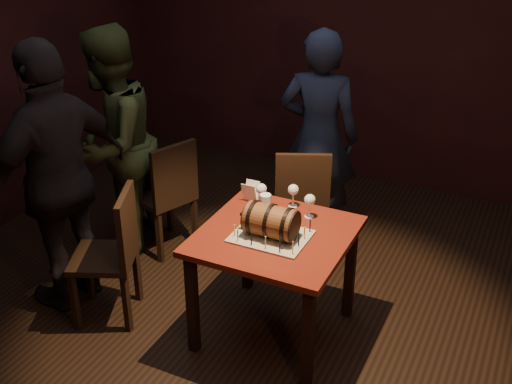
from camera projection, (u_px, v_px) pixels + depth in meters
room_shell at (250, 126)px, 3.72m from camera, size 5.04×5.04×2.80m
pub_table at (275, 249)px, 3.96m from camera, size 0.90×0.90×0.75m
cake_board at (271, 236)px, 3.87m from camera, size 0.45×0.35×0.01m
barrel_cake at (271, 221)px, 3.82m from camera, size 0.37×0.21×0.21m
birthday_candles at (271, 230)px, 3.85m from camera, size 0.40×0.30×0.09m
wine_glass_left at (261, 190)px, 4.17m from camera, size 0.07×0.07×0.16m
wine_glass_mid at (293, 191)px, 4.16m from camera, size 0.07×0.07×0.16m
wine_glass_right at (310, 201)px, 4.04m from camera, size 0.07×0.07×0.16m
pint_of_ale at (265, 206)px, 4.08m from camera, size 0.07×0.07×0.15m
menu_card at (251, 192)px, 4.26m from camera, size 0.10×0.05×0.13m
chair_back at (302, 199)px, 4.81m from camera, size 0.53×0.53×0.93m
chair_left_rear at (168, 191)px, 4.92m from camera, size 0.52×0.52×0.93m
chair_left_front at (114, 249)px, 4.18m from camera, size 0.53×0.53×0.93m
person_back at (319, 137)px, 5.01m from camera, size 0.68×0.51×1.71m
person_left_rear at (112, 145)px, 4.80m from camera, size 0.80×0.96×1.77m
person_left_front at (59, 179)px, 4.18m from camera, size 0.63×1.15×1.86m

